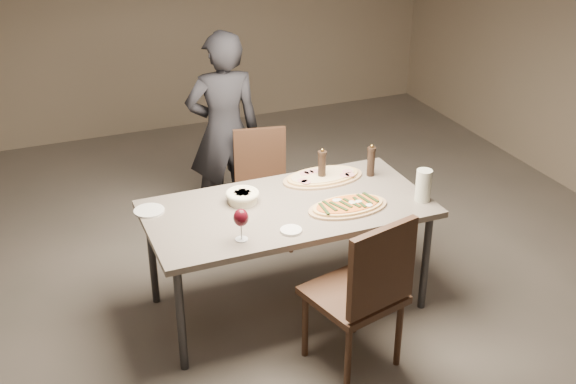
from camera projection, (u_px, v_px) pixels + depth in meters
name	position (u px, v px, depth m)	size (l,w,h in m)	color
room	(288.00, 109.00, 4.27)	(7.00, 7.00, 7.00)	#5F5852
dining_table	(288.00, 214.00, 4.59)	(1.80, 0.90, 0.75)	#70655C
zucchini_pizza	(348.00, 206.00, 4.53)	(0.53, 0.29, 0.05)	tan
ham_pizza	(323.00, 177.00, 4.91)	(0.57, 0.32, 0.04)	tan
bread_basket	(242.00, 196.00, 4.59)	(0.22, 0.22, 0.08)	#F3ECC5
oil_dish	(291.00, 230.00, 4.27)	(0.13, 0.13, 0.01)	white
pepper_mill_left	(322.00, 165.00, 4.85)	(0.06, 0.06, 0.23)	black
pepper_mill_right	(371.00, 161.00, 4.92)	(0.06, 0.06, 0.23)	black
carafe	(423.00, 185.00, 4.59)	(0.10, 0.10, 0.21)	silver
wine_glass	(241.00, 219.00, 4.13)	(0.09, 0.09, 0.20)	silver
side_plate	(149.00, 211.00, 4.49)	(0.19, 0.19, 0.01)	white
chair_near	(365.00, 288.00, 4.06)	(0.58, 0.58, 1.02)	#3D2619
chair_far	(262.00, 181.00, 5.47)	(0.49, 0.49, 0.88)	#3D2619
diner	(224.00, 131.00, 5.57)	(0.58, 0.38, 1.59)	black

